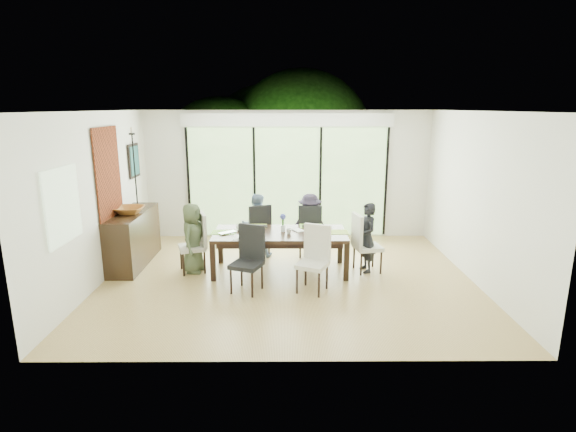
{
  "coord_description": "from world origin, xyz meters",
  "views": [
    {
      "loc": [
        -0.04,
        -6.97,
        2.76
      ],
      "look_at": [
        0.0,
        0.25,
        1.0
      ],
      "focal_mm": 28.0,
      "sensor_mm": 36.0,
      "label": 1
    }
  ],
  "objects_px": {
    "chair_right_end": "(368,243)",
    "laptop": "(229,233)",
    "cup_a": "(239,227)",
    "cup_c": "(327,228)",
    "person_right_end": "(367,238)",
    "person_left_end": "(193,238)",
    "chair_far_right": "(310,229)",
    "person_far_left": "(257,225)",
    "bowl": "(129,210)",
    "chair_near_left": "(246,260)",
    "cup_b": "(289,231)",
    "chair_near_right": "(312,260)",
    "table_top": "(280,234)",
    "chair_left_end": "(192,243)",
    "vase": "(283,228)",
    "sideboard": "(134,238)",
    "person_far_right": "(310,225)"
  },
  "relations": [
    {
      "from": "chair_far_right",
      "to": "laptop",
      "type": "xyz_separation_m",
      "value": [
        -1.4,
        -0.95,
        0.2
      ]
    },
    {
      "from": "chair_far_right",
      "to": "bowl",
      "type": "distance_m",
      "value": 3.26
    },
    {
      "from": "person_right_end",
      "to": "table_top",
      "type": "bearing_deg",
      "value": -101.9
    },
    {
      "from": "chair_far_right",
      "to": "person_left_end",
      "type": "relative_size",
      "value": 0.85
    },
    {
      "from": "person_far_left",
      "to": "bowl",
      "type": "height_order",
      "value": "person_far_left"
    },
    {
      "from": "chair_near_left",
      "to": "person_far_left",
      "type": "distance_m",
      "value": 1.7
    },
    {
      "from": "person_right_end",
      "to": "vase",
      "type": "xyz_separation_m",
      "value": [
        -1.43,
        0.05,
        0.15
      ]
    },
    {
      "from": "chair_left_end",
      "to": "sideboard",
      "type": "relative_size",
      "value": 0.6
    },
    {
      "from": "chair_right_end",
      "to": "person_far_right",
      "type": "distance_m",
      "value": 1.26
    },
    {
      "from": "chair_right_end",
      "to": "chair_far_right",
      "type": "distance_m",
      "value": 1.27
    },
    {
      "from": "chair_near_left",
      "to": "vase",
      "type": "xyz_separation_m",
      "value": [
        0.55,
        0.92,
        0.24
      ]
    },
    {
      "from": "chair_left_end",
      "to": "cup_a",
      "type": "height_order",
      "value": "chair_left_end"
    },
    {
      "from": "table_top",
      "to": "vase",
      "type": "bearing_deg",
      "value": 45.0
    },
    {
      "from": "chair_right_end",
      "to": "laptop",
      "type": "xyz_separation_m",
      "value": [
        -2.35,
        -0.1,
        0.2
      ]
    },
    {
      "from": "chair_near_right",
      "to": "chair_near_left",
      "type": "bearing_deg",
      "value": -155.46
    },
    {
      "from": "cup_b",
      "to": "bowl",
      "type": "distance_m",
      "value": 2.82
    },
    {
      "from": "laptop",
      "to": "bowl",
      "type": "height_order",
      "value": "bowl"
    },
    {
      "from": "chair_left_end",
      "to": "person_right_end",
      "type": "bearing_deg",
      "value": 70.96
    },
    {
      "from": "cup_a",
      "to": "cup_c",
      "type": "height_order",
      "value": "same"
    },
    {
      "from": "table_top",
      "to": "chair_left_end",
      "type": "distance_m",
      "value": 1.51
    },
    {
      "from": "person_far_left",
      "to": "cup_c",
      "type": "distance_m",
      "value": 1.45
    },
    {
      "from": "person_right_end",
      "to": "laptop",
      "type": "xyz_separation_m",
      "value": [
        -2.33,
        -0.1,
        0.11
      ]
    },
    {
      "from": "vase",
      "to": "laptop",
      "type": "bearing_deg",
      "value": -170.54
    },
    {
      "from": "chair_near_right",
      "to": "person_far_left",
      "type": "height_order",
      "value": "person_far_left"
    },
    {
      "from": "person_far_right",
      "to": "cup_a",
      "type": "bearing_deg",
      "value": 34.27
    },
    {
      "from": "laptop",
      "to": "cup_a",
      "type": "distance_m",
      "value": 0.29
    },
    {
      "from": "person_far_left",
      "to": "bowl",
      "type": "distance_m",
      "value": 2.27
    },
    {
      "from": "chair_near_left",
      "to": "cup_c",
      "type": "xyz_separation_m",
      "value": [
        1.3,
        0.97,
        0.23
      ]
    },
    {
      "from": "person_far_right",
      "to": "person_right_end",
      "type": "bearing_deg",
      "value": 143.97
    },
    {
      "from": "chair_near_left",
      "to": "cup_b",
      "type": "bearing_deg",
      "value": 71.28
    },
    {
      "from": "chair_right_end",
      "to": "chair_near_left",
      "type": "xyz_separation_m",
      "value": [
        -2.0,
        -0.87,
        0.0
      ]
    },
    {
      "from": "chair_near_right",
      "to": "table_top",
      "type": "bearing_deg",
      "value": 144.43
    },
    {
      "from": "chair_near_right",
      "to": "cup_b",
      "type": "distance_m",
      "value": 0.88
    },
    {
      "from": "chair_left_end",
      "to": "person_left_end",
      "type": "distance_m",
      "value": 0.09
    },
    {
      "from": "person_far_left",
      "to": "vase",
      "type": "bearing_deg",
      "value": 122.73
    },
    {
      "from": "person_far_left",
      "to": "bowl",
      "type": "relative_size",
      "value": 2.38
    },
    {
      "from": "chair_right_end",
      "to": "person_right_end",
      "type": "bearing_deg",
      "value": 78.75
    },
    {
      "from": "table_top",
      "to": "chair_right_end",
      "type": "height_order",
      "value": "chair_right_end"
    },
    {
      "from": "cup_c",
      "to": "cup_a",
      "type": "bearing_deg",
      "value": 178.09
    },
    {
      "from": "chair_right_end",
      "to": "bowl",
      "type": "distance_m",
      "value": 4.17
    },
    {
      "from": "person_left_end",
      "to": "sideboard",
      "type": "height_order",
      "value": "person_left_end"
    },
    {
      "from": "chair_near_left",
      "to": "chair_far_right",
      "type": "bearing_deg",
      "value": 80.04
    },
    {
      "from": "person_far_left",
      "to": "chair_right_end",
      "type": "bearing_deg",
      "value": 157.01
    },
    {
      "from": "chair_right_end",
      "to": "chair_far_right",
      "type": "bearing_deg",
      "value": 36.93
    },
    {
      "from": "person_far_right",
      "to": "sideboard",
      "type": "relative_size",
      "value": 0.71
    },
    {
      "from": "table_top",
      "to": "person_far_right",
      "type": "distance_m",
      "value": 1.0
    },
    {
      "from": "chair_right_end",
      "to": "person_left_end",
      "type": "distance_m",
      "value": 2.98
    },
    {
      "from": "cup_a",
      "to": "chair_far_right",
      "type": "bearing_deg",
      "value": 29.25
    },
    {
      "from": "chair_left_end",
      "to": "chair_near_right",
      "type": "bearing_deg",
      "value": 47.45
    },
    {
      "from": "cup_b",
      "to": "cup_c",
      "type": "distance_m",
      "value": 0.68
    }
  ]
}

